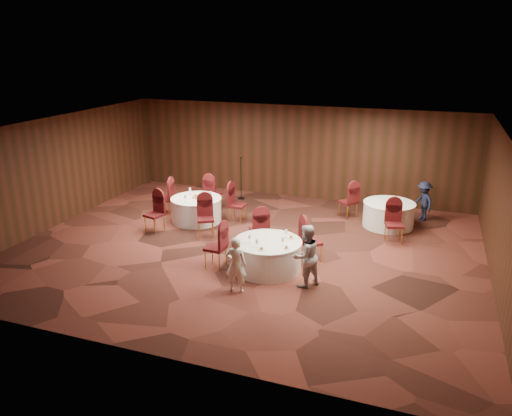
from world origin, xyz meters
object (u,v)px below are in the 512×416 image
(mic_stand, at_px, (241,187))
(man_c, at_px, (424,201))
(woman_b, at_px, (306,256))
(table_left, at_px, (197,209))
(table_right, at_px, (388,214))
(woman_a, at_px, (236,265))
(table_main, at_px, (268,255))

(mic_stand, distance_m, man_c, 6.06)
(mic_stand, relative_size, woman_b, 1.02)
(table_left, height_order, man_c, man_c)
(woman_b, distance_m, man_c, 5.91)
(man_c, bearing_deg, woman_b, -57.70)
(table_right, distance_m, woman_b, 4.75)
(woman_a, relative_size, woman_b, 0.88)
(table_left, bearing_deg, table_right, 15.25)
(woman_a, bearing_deg, woman_b, -157.74)
(table_left, height_order, table_right, same)
(woman_a, bearing_deg, table_right, -125.16)
(table_main, distance_m, woman_b, 1.22)
(table_right, xyz_separation_m, man_c, (0.94, 0.90, 0.24))
(mic_stand, height_order, woman_b, mic_stand)
(table_left, bearing_deg, woman_b, -35.79)
(table_main, relative_size, table_right, 1.09)
(woman_b, xyz_separation_m, man_c, (2.33, 5.43, -0.11))
(table_right, distance_m, man_c, 1.32)
(table_main, distance_m, mic_stand, 5.75)
(table_left, xyz_separation_m, woman_a, (2.82, -3.80, 0.27))
(mic_stand, bearing_deg, table_main, -62.39)
(table_right, height_order, woman_a, woman_a)
(table_right, bearing_deg, table_left, -164.75)
(table_main, xyz_separation_m, man_c, (3.39, 4.93, 0.24))
(table_main, height_order, woman_a, woman_a)
(table_left, bearing_deg, table_main, -38.79)
(table_left, distance_m, man_c, 6.95)
(woman_a, distance_m, man_c, 7.22)
(mic_stand, relative_size, man_c, 1.20)
(table_main, height_order, man_c, man_c)
(table_left, relative_size, woman_b, 1.06)
(table_left, relative_size, woman_a, 1.20)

